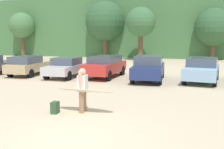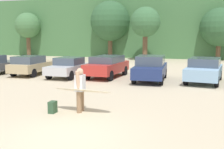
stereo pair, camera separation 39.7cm
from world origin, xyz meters
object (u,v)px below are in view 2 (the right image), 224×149
(parked_car_sky_blue, at_px, (204,70))
(backpack_dropped, at_px, (53,107))
(person_adult, at_px, (80,87))
(parked_car_tan, at_px, (33,65))
(parked_car_navy, at_px, (151,68))
(surfboard_cream, at_px, (83,90))
(parked_car_red, at_px, (107,66))
(parked_car_silver, at_px, (69,67))

(parked_car_sky_blue, bearing_deg, backpack_dropped, 155.34)
(backpack_dropped, bearing_deg, person_adult, 25.23)
(parked_car_tan, xyz_separation_m, person_adult, (7.43, -8.65, 0.22))
(person_adult, bearing_deg, backpack_dropped, 22.41)
(parked_car_navy, height_order, backpack_dropped, parked_car_navy)
(parked_car_navy, distance_m, person_adult, 8.35)
(parked_car_sky_blue, height_order, backpack_dropped, parked_car_sky_blue)
(parked_car_tan, xyz_separation_m, surfboard_cream, (7.55, -8.71, 0.11))
(person_adult, bearing_deg, parked_car_sky_blue, -122.43)
(parked_car_tan, bearing_deg, parked_car_red, -86.81)
(parked_car_red, bearing_deg, parked_car_sky_blue, -88.01)
(parked_car_navy, height_order, person_adult, person_adult)
(parked_car_sky_blue, bearing_deg, parked_car_navy, 103.99)
(parked_car_tan, height_order, parked_car_sky_blue, parked_car_sky_blue)
(parked_car_sky_blue, bearing_deg, parked_car_red, 94.94)
(parked_car_navy, distance_m, backpack_dropped, 9.02)
(parked_car_silver, distance_m, person_adult, 9.32)
(person_adult, distance_m, backpack_dropped, 1.29)
(parked_car_red, xyz_separation_m, parked_car_sky_blue, (6.53, -0.37, -0.01))
(parked_car_sky_blue, bearing_deg, parked_car_tan, 97.71)
(parked_car_navy, relative_size, backpack_dropped, 10.02)
(parked_car_tan, relative_size, parked_car_red, 1.01)
(parked_car_tan, distance_m, person_adult, 11.41)
(surfboard_cream, bearing_deg, person_adult, -19.75)
(parked_car_navy, distance_m, surfboard_cream, 8.38)
(surfboard_cream, bearing_deg, parked_car_navy, -94.99)
(parked_car_red, distance_m, backpack_dropped, 9.42)
(parked_car_navy, bearing_deg, surfboard_cream, 168.90)
(parked_car_tan, distance_m, parked_car_navy, 8.96)
(backpack_dropped, bearing_deg, parked_car_tan, 125.42)
(parked_car_sky_blue, xyz_separation_m, surfboard_cream, (-4.74, -8.60, 0.05))
(parked_car_tan, bearing_deg, person_adult, -138.78)
(parked_car_tan, height_order, parked_car_silver, parked_car_tan)
(parked_car_navy, distance_m, parked_car_sky_blue, 3.36)
(person_adult, bearing_deg, parked_car_red, -82.21)
(backpack_dropped, bearing_deg, parked_car_navy, 74.08)
(parked_car_navy, relative_size, surfboard_cream, 1.85)
(parked_car_sky_blue, distance_m, surfboard_cream, 9.82)
(parked_car_tan, xyz_separation_m, parked_car_navy, (8.95, -0.45, 0.09))
(parked_car_tan, height_order, parked_car_navy, parked_car_navy)
(parked_car_silver, relative_size, parked_car_sky_blue, 0.89)
(parked_car_red, xyz_separation_m, person_adult, (1.67, -8.92, 0.14))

